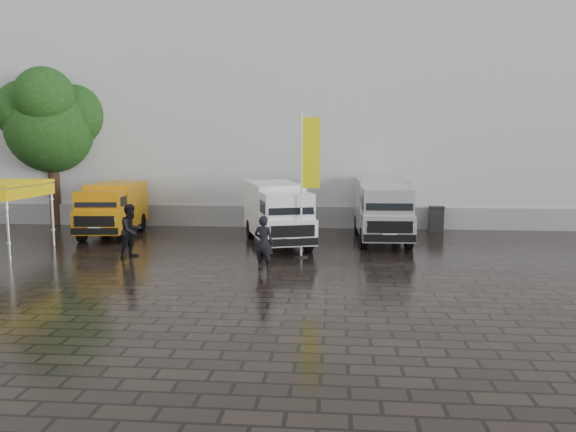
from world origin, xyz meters
name	(u,v)px	position (x,y,z in m)	size (l,w,h in m)	color
ground	(286,263)	(0.00, 0.00, 0.00)	(120.00, 120.00, 0.00)	black
exhibition_hall	(344,108)	(2.00, 16.00, 6.00)	(44.00, 16.00, 12.00)	silver
hall_plinth	(344,217)	(2.00, 7.95, 0.50)	(44.00, 0.15, 1.00)	gray
van_yellow	(113,210)	(-7.89, 4.96, 1.11)	(1.84, 4.80, 2.21)	orange
van_white	(277,214)	(-0.67, 3.49, 1.18)	(1.82, 5.46, 2.36)	white
van_silver	(382,210)	(3.46, 4.70, 1.24)	(1.91, 5.72, 2.48)	silver
flagpole	(307,177)	(0.61, 1.05, 2.79)	(0.88, 0.50, 5.00)	black
tree	(51,122)	(-12.12, 8.14, 4.93)	(4.28, 4.30, 7.68)	black
wheelie_bin	(436,218)	(6.15, 7.51, 0.55)	(0.67, 0.67, 1.11)	black
person_front	(264,243)	(-0.60, -1.10, 0.86)	(0.63, 0.41, 1.72)	black
person_tent	(131,231)	(-5.42, 0.51, 0.93)	(0.90, 0.70, 1.85)	black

